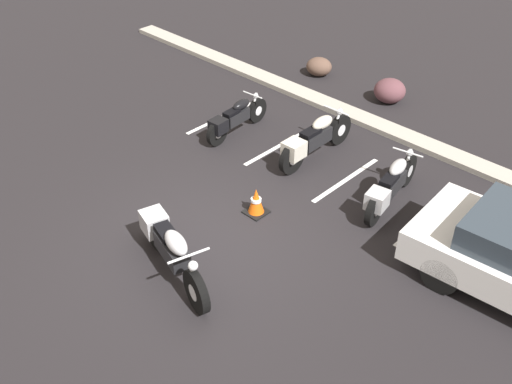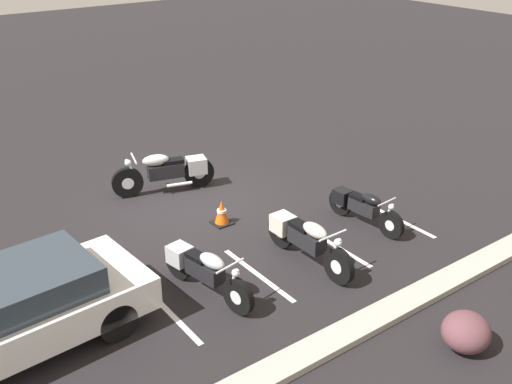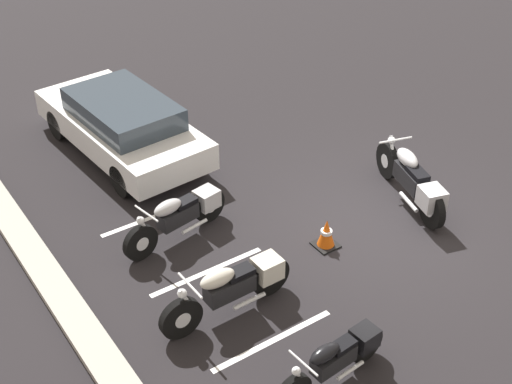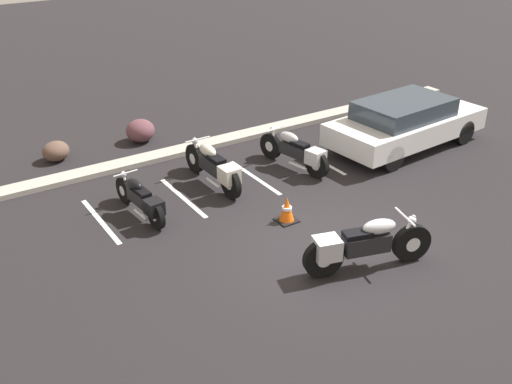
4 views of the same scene
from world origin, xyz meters
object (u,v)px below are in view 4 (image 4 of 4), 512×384
at_px(parked_bike_1, 214,167).
at_px(landscape_rock_1, 56,151).
at_px(parked_bike_2, 297,151).
at_px(motorcycle_silver_featured, 362,245).
at_px(landscape_rock_0, 140,131).
at_px(traffic_cone, 287,210).
at_px(car_white, 405,122).
at_px(parked_bike_0, 141,199).

height_order(parked_bike_1, landscape_rock_1, parked_bike_1).
bearing_deg(parked_bike_2, motorcycle_silver_featured, 148.80).
relative_size(parked_bike_1, landscape_rock_1, 3.34).
bearing_deg(landscape_rock_0, traffic_cone, -82.05).
bearing_deg(motorcycle_silver_featured, traffic_cone, 108.79).
distance_m(parked_bike_2, landscape_rock_0, 4.35).
distance_m(parked_bike_1, landscape_rock_0, 3.38).
height_order(motorcycle_silver_featured, parked_bike_2, motorcycle_silver_featured).
distance_m(car_white, landscape_rock_0, 6.86).
relative_size(car_white, landscape_rock_0, 5.70).
relative_size(parked_bike_1, parked_bike_2, 1.06).
height_order(parked_bike_0, landscape_rock_1, parked_bike_0).
height_order(parked_bike_0, parked_bike_2, parked_bike_2).
xyz_separation_m(motorcycle_silver_featured, parked_bike_2, (1.55, 4.00, -0.05)).
bearing_deg(traffic_cone, motorcycle_silver_featured, -87.29).
bearing_deg(landscape_rock_0, landscape_rock_1, -179.86).
xyz_separation_m(parked_bike_2, landscape_rock_1, (-4.65, 3.61, -0.21)).
bearing_deg(landscape_rock_1, motorcycle_silver_featured, -67.83).
relative_size(motorcycle_silver_featured, traffic_cone, 4.40).
xyz_separation_m(parked_bike_2, traffic_cone, (-1.64, -1.91, -0.20)).
bearing_deg(car_white, landscape_rock_1, 148.54).
relative_size(parked_bike_1, car_white, 0.52).
bearing_deg(motorcycle_silver_featured, parked_bike_2, 84.97).
xyz_separation_m(landscape_rock_0, landscape_rock_1, (-2.23, -0.01, -0.06)).
height_order(parked_bike_0, car_white, car_white).
xyz_separation_m(landscape_rock_1, traffic_cone, (3.01, -5.52, 0.01)).
bearing_deg(landscape_rock_1, landscape_rock_0, 0.14).
bearing_deg(parked_bike_2, parked_bike_1, 72.77).
bearing_deg(traffic_cone, car_white, 17.35).
xyz_separation_m(parked_bike_2, car_white, (3.12, -0.42, 0.23)).
height_order(landscape_rock_0, traffic_cone, landscape_rock_0).
height_order(landscape_rock_1, traffic_cone, traffic_cone).
bearing_deg(parked_bike_2, traffic_cone, 129.13).
xyz_separation_m(car_white, traffic_cone, (-4.77, -1.49, -0.43)).
bearing_deg(landscape_rock_1, traffic_cone, -61.44).
relative_size(landscape_rock_0, landscape_rock_1, 1.13).
height_order(parked_bike_1, parked_bike_2, parked_bike_1).
distance_m(parked_bike_1, landscape_rock_1, 4.23).
height_order(landscape_rock_0, landscape_rock_1, landscape_rock_0).
bearing_deg(landscape_rock_0, parked_bike_2, -56.28).
bearing_deg(car_white, parked_bike_0, 173.84).
distance_m(car_white, landscape_rock_1, 8.77).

